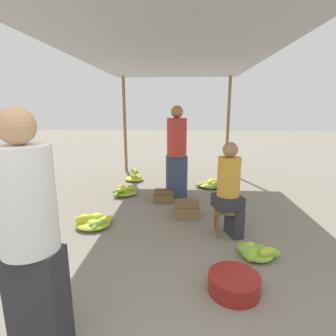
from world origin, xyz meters
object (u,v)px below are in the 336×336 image
vendor_seated (230,188)px  banana_pile_right_0 (256,252)px  basin_black (234,283)px  crate_mid (164,196)px  stool (227,213)px  banana_pile_left_0 (94,222)px  shopper_walking_mid (177,151)px  banana_pile_right_1 (210,184)px  vendor_foreground (30,236)px  crate_near (187,209)px  banana_pile_left_1 (124,191)px  banana_pile_left_2 (135,177)px

vendor_seated → banana_pile_right_0: bearing=-68.0°
banana_pile_right_0 → basin_black: bearing=-120.6°
vendor_seated → crate_mid: bearing=127.1°
stool → crate_mid: (-0.95, 1.28, -0.21)m
banana_pile_left_0 → shopper_walking_mid: shopper_walking_mid is taller
banana_pile_right_1 → vendor_foreground: bearing=-111.2°
crate_near → shopper_walking_mid: shopper_walking_mid is taller
vendor_seated → banana_pile_right_1: vendor_seated is taller
vendor_foreground → banana_pile_right_1: vendor_foreground is taller
banana_pile_left_1 → vendor_seated: bearing=-40.5°
vendor_seated → banana_pile_left_2: 3.24m
basin_black → vendor_seated: bearing=83.8°
basin_black → crate_mid: bearing=108.8°
stool → banana_pile_right_1: stool is taller
vendor_seated → banana_pile_left_1: bearing=139.5°
crate_mid → shopper_walking_mid: shopper_walking_mid is taller
banana_pile_left_0 → basin_black: bearing=-35.8°
vendor_seated → banana_pile_right_0: vendor_seated is taller
vendor_seated → shopper_walking_mid: 1.73m
banana_pile_left_0 → banana_pile_left_1: bearing=85.6°
banana_pile_left_1 → banana_pile_left_0: bearing=-94.4°
banana_pile_left_2 → stool: bearing=-56.2°
banana_pile_right_1 → banana_pile_right_0: bearing=-84.7°
vendor_foreground → banana_pile_right_0: bearing=35.4°
vendor_seated → banana_pile_right_1: 2.27m
banana_pile_left_1 → crate_mid: bearing=-17.1°
banana_pile_right_0 → vendor_foreground: bearing=-144.6°
crate_near → shopper_walking_mid: size_ratio=0.23×
basin_black → shopper_walking_mid: bearing=102.9°
banana_pile_left_2 → shopper_walking_mid: bearing=-47.0°
banana_pile_right_0 → crate_mid: 2.22m
banana_pile_right_0 → crate_near: size_ratio=1.31×
banana_pile_left_1 → shopper_walking_mid: shopper_walking_mid is taller
banana_pile_right_1 → basin_black: bearing=-91.8°
banana_pile_left_1 → banana_pile_right_0: 2.93m
crate_mid → shopper_walking_mid: 0.88m
vendor_foreground → stool: (1.59, 1.89, -0.58)m
stool → shopper_walking_mid: size_ratio=0.21×
banana_pile_right_1 → crate_near: crate_near is taller
stool → banana_pile_left_0: size_ratio=0.67×
stool → basin_black: (-0.11, -1.19, -0.22)m
banana_pile_left_0 → banana_pile_right_1: bearing=48.0°
stool → basin_black: 1.22m
banana_pile_right_1 → stool: bearing=-89.9°
basin_black → crate_mid: 2.61m
vendor_seated → crate_mid: (-0.97, 1.28, -0.57)m
crate_near → crate_mid: 0.79m
banana_pile_left_0 → shopper_walking_mid: 2.03m
banana_pile_left_0 → crate_mid: banana_pile_left_0 is taller
basin_black → stool: bearing=84.6°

